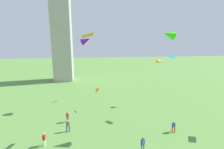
{
  "coord_description": "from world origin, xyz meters",
  "views": [
    {
      "loc": [
        -4.27,
        -6.06,
        13.16
      ],
      "look_at": [
        -0.99,
        18.69,
        7.92
      ],
      "focal_mm": 26.56,
      "sensor_mm": 36.0,
      "label": 1
    }
  ],
  "objects_px": {
    "kite_flying_0": "(55,102)",
    "person_0": "(68,125)",
    "person_2": "(44,138)",
    "person_4": "(143,144)",
    "kite_flying_6": "(160,61)",
    "person_1": "(67,117)",
    "kite_flying_3": "(172,57)",
    "person_3": "(174,126)",
    "kite_flying_4": "(86,40)",
    "kite_flying_5": "(97,90)",
    "kite_flying_2": "(88,35)",
    "kite_flying_1": "(169,34)"
  },
  "relations": [
    {
      "from": "kite_flying_5",
      "to": "kite_flying_2",
      "type": "bearing_deg",
      "value": 176.13
    },
    {
      "from": "kite_flying_5",
      "to": "kite_flying_0",
      "type": "bearing_deg",
      "value": 155.17
    },
    {
      "from": "person_0",
      "to": "kite_flying_6",
      "type": "relative_size",
      "value": 1.54
    },
    {
      "from": "kite_flying_0",
      "to": "person_0",
      "type": "bearing_deg",
      "value": 136.45
    },
    {
      "from": "person_3",
      "to": "kite_flying_3",
      "type": "relative_size",
      "value": 1.14
    },
    {
      "from": "kite_flying_2",
      "to": "kite_flying_5",
      "type": "height_order",
      "value": "kite_flying_2"
    },
    {
      "from": "person_4",
      "to": "kite_flying_6",
      "type": "bearing_deg",
      "value": 30.73
    },
    {
      "from": "person_3",
      "to": "person_4",
      "type": "relative_size",
      "value": 0.9
    },
    {
      "from": "person_1",
      "to": "kite_flying_5",
      "type": "height_order",
      "value": "kite_flying_5"
    },
    {
      "from": "person_1",
      "to": "kite_flying_3",
      "type": "height_order",
      "value": "kite_flying_3"
    },
    {
      "from": "person_3",
      "to": "kite_flying_3",
      "type": "bearing_deg",
      "value": -56.5
    },
    {
      "from": "person_3",
      "to": "kite_flying_1",
      "type": "relative_size",
      "value": 0.9
    },
    {
      "from": "person_4",
      "to": "kite_flying_6",
      "type": "xyz_separation_m",
      "value": [
        8.17,
        15.15,
        7.85
      ]
    },
    {
      "from": "person_0",
      "to": "person_2",
      "type": "bearing_deg",
      "value": -128.48
    },
    {
      "from": "person_4",
      "to": "kite_flying_2",
      "type": "relative_size",
      "value": 1.08
    },
    {
      "from": "kite_flying_2",
      "to": "person_0",
      "type": "bearing_deg",
      "value": 177.4
    },
    {
      "from": "person_0",
      "to": "kite_flying_3",
      "type": "height_order",
      "value": "kite_flying_3"
    },
    {
      "from": "kite_flying_4",
      "to": "kite_flying_2",
      "type": "bearing_deg",
      "value": -160.17
    },
    {
      "from": "kite_flying_3",
      "to": "kite_flying_6",
      "type": "bearing_deg",
      "value": -31.81
    },
    {
      "from": "person_3",
      "to": "kite_flying_6",
      "type": "xyz_separation_m",
      "value": [
        2.38,
        11.58,
        7.95
      ]
    },
    {
      "from": "kite_flying_1",
      "to": "kite_flying_2",
      "type": "relative_size",
      "value": 1.09
    },
    {
      "from": "kite_flying_2",
      "to": "kite_flying_5",
      "type": "xyz_separation_m",
      "value": [
        1.43,
        6.82,
        -9.88
      ]
    },
    {
      "from": "person_3",
      "to": "kite_flying_4",
      "type": "distance_m",
      "value": 20.75
    },
    {
      "from": "kite_flying_6",
      "to": "kite_flying_0",
      "type": "bearing_deg",
      "value": 116.93
    },
    {
      "from": "person_1",
      "to": "kite_flying_5",
      "type": "relative_size",
      "value": 1.53
    },
    {
      "from": "person_1",
      "to": "kite_flying_1",
      "type": "height_order",
      "value": "kite_flying_1"
    },
    {
      "from": "person_1",
      "to": "kite_flying_0",
      "type": "height_order",
      "value": "kite_flying_0"
    },
    {
      "from": "kite_flying_4",
      "to": "person_4",
      "type": "bearing_deg",
      "value": -139.03
    },
    {
      "from": "person_0",
      "to": "kite_flying_2",
      "type": "height_order",
      "value": "kite_flying_2"
    },
    {
      "from": "person_4",
      "to": "kite_flying_3",
      "type": "bearing_deg",
      "value": 19.36
    },
    {
      "from": "person_3",
      "to": "kite_flying_4",
      "type": "relative_size",
      "value": 0.7
    },
    {
      "from": "person_4",
      "to": "kite_flying_2",
      "type": "bearing_deg",
      "value": 103.63
    },
    {
      "from": "kite_flying_6",
      "to": "person_3",
      "type": "bearing_deg",
      "value": 164.73
    },
    {
      "from": "kite_flying_3",
      "to": "kite_flying_2",
      "type": "bearing_deg",
      "value": 74.12
    },
    {
      "from": "person_3",
      "to": "kite_flying_1",
      "type": "xyz_separation_m",
      "value": [
        -1.09,
        1.3,
        12.92
      ]
    },
    {
      "from": "person_0",
      "to": "kite_flying_1",
      "type": "xyz_separation_m",
      "value": [
        14.11,
        -0.81,
        12.84
      ]
    },
    {
      "from": "person_1",
      "to": "kite_flying_3",
      "type": "relative_size",
      "value": 1.16
    },
    {
      "from": "person_1",
      "to": "kite_flying_3",
      "type": "xyz_separation_m",
      "value": [
        17.68,
        0.81,
        9.41
      ]
    },
    {
      "from": "kite_flying_3",
      "to": "person_4",
      "type": "bearing_deg",
      "value": 111.83
    },
    {
      "from": "kite_flying_1",
      "to": "person_1",
      "type": "bearing_deg",
      "value": -106.43
    },
    {
      "from": "person_2",
      "to": "kite_flying_0",
      "type": "distance_m",
      "value": 4.69
    },
    {
      "from": "person_3",
      "to": "kite_flying_2",
      "type": "height_order",
      "value": "kite_flying_2"
    },
    {
      "from": "kite_flying_0",
      "to": "person_1",
      "type": "bearing_deg",
      "value": 163.34
    },
    {
      "from": "kite_flying_1",
      "to": "kite_flying_4",
      "type": "relative_size",
      "value": 0.79
    },
    {
      "from": "person_2",
      "to": "kite_flying_4",
      "type": "relative_size",
      "value": 0.75
    },
    {
      "from": "kite_flying_3",
      "to": "person_2",
      "type": "bearing_deg",
      "value": 80.33
    },
    {
      "from": "person_2",
      "to": "person_3",
      "type": "xyz_separation_m",
      "value": [
        17.75,
        0.87,
        -0.07
      ]
    },
    {
      "from": "kite_flying_5",
      "to": "kite_flying_6",
      "type": "bearing_deg",
      "value": -73.14
    },
    {
      "from": "person_2",
      "to": "kite_flying_4",
      "type": "distance_m",
      "value": 18.01
    },
    {
      "from": "person_0",
      "to": "kite_flying_5",
      "type": "relative_size",
      "value": 1.63
    }
  ]
}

